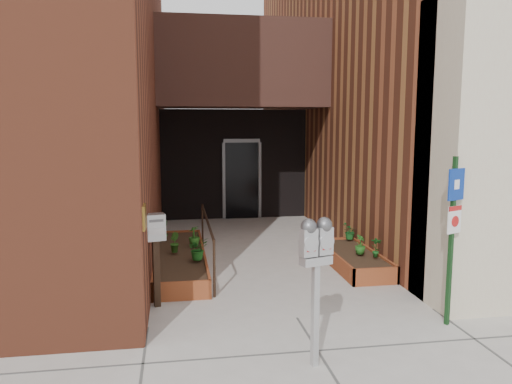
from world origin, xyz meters
name	(u,v)px	position (x,y,z in m)	size (l,w,h in m)	color
ground	(297,318)	(0.00, 0.00, 0.00)	(80.00, 80.00, 0.00)	#9E9991
architecture	(228,31)	(-0.18, 6.89, 4.98)	(20.00, 14.60, 10.00)	brown
planter_left	(180,260)	(-1.55, 2.70, 0.13)	(0.90, 3.60, 0.30)	brown
planter_right	(353,260)	(1.60, 2.20, 0.13)	(0.80, 2.20, 0.30)	brown
handrail	(207,227)	(-1.05, 2.65, 0.75)	(0.04, 3.34, 0.90)	black
parking_meter	(316,252)	(-0.14, -1.33, 1.28)	(0.38, 0.23, 1.65)	#AEAFB1
sign_post	(453,223)	(1.91, -0.54, 1.37)	(0.28, 0.14, 2.22)	#143717
payment_dropbox	(156,240)	(-1.90, 0.76, 0.98)	(0.31, 0.26, 1.36)	black
shrub_left_a	(198,249)	(-1.25, 2.08, 0.49)	(0.34, 0.34, 0.38)	#1A5919
shrub_left_b	(174,242)	(-1.65, 2.66, 0.48)	(0.20, 0.20, 0.36)	#275819
shrub_left_c	(194,236)	(-1.27, 3.10, 0.49)	(0.21, 0.21, 0.38)	#28631C
shrub_left_d	(164,230)	(-1.85, 3.70, 0.49)	(0.20, 0.20, 0.38)	#185016
shrub_right_a	(360,244)	(1.65, 2.00, 0.47)	(0.19, 0.19, 0.34)	#205A19
shrub_right_b	(376,247)	(1.85, 1.74, 0.48)	(0.19, 0.19, 0.36)	#165019
shrub_right_c	(350,231)	(1.85, 3.10, 0.46)	(0.29, 0.29, 0.32)	#17531D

